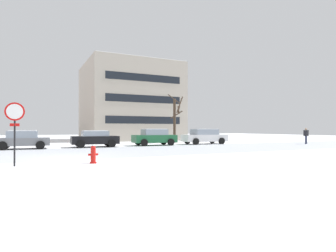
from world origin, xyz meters
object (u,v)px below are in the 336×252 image
(parked_car_gray, at_px, (23,139))
(parked_car_black, at_px, (95,138))
(pedestrian_crossing, at_px, (306,135))
(parked_car_white, at_px, (204,136))
(fire_hydrant, at_px, (93,154))
(stop_sign, at_px, (15,121))
(parked_car_green, at_px, (154,137))

(parked_car_gray, height_order, parked_car_black, parked_car_gray)
(pedestrian_crossing, bearing_deg, parked_car_black, 167.44)
(parked_car_white, bearing_deg, fire_hydrant, -139.40)
(parked_car_gray, bearing_deg, parked_car_white, -0.43)
(parked_car_black, relative_size, pedestrian_crossing, 2.41)
(fire_hydrant, bearing_deg, stop_sign, 172.44)
(parked_car_white, height_order, pedestrian_crossing, pedestrian_crossing)
(parked_car_black, distance_m, parked_car_green, 5.43)
(fire_hydrant, relative_size, parked_car_green, 0.21)
(parked_car_green, distance_m, pedestrian_crossing, 15.37)
(parked_car_gray, relative_size, parked_car_green, 0.97)
(parked_car_gray, relative_size, pedestrian_crossing, 2.40)
(stop_sign, distance_m, pedestrian_crossing, 26.48)
(stop_sign, height_order, pedestrian_crossing, stop_sign)
(fire_hydrant, bearing_deg, parked_car_white, 40.60)
(fire_hydrant, xyz_separation_m, parked_car_white, (13.25, 11.36, 0.35))
(parked_car_white, relative_size, pedestrian_crossing, 2.82)
(stop_sign, xyz_separation_m, parked_car_white, (16.37, 10.94, -1.08))
(stop_sign, bearing_deg, parked_car_gray, 89.60)
(parked_car_black, xyz_separation_m, parked_car_white, (10.86, -0.09, 0.05))
(parked_car_white, bearing_deg, stop_sign, -146.25)
(parked_car_white, bearing_deg, pedestrian_crossing, -25.37)
(parked_car_black, xyz_separation_m, parked_car_green, (5.43, -0.03, 0.06))
(stop_sign, relative_size, parked_car_white, 0.58)
(fire_hydrant, distance_m, parked_car_gray, 11.88)
(pedestrian_crossing, bearing_deg, parked_car_white, 154.63)
(fire_hydrant, relative_size, pedestrian_crossing, 0.52)
(stop_sign, bearing_deg, pedestrian_crossing, 14.31)
(parked_car_gray, distance_m, parked_car_green, 10.87)
(parked_car_green, distance_m, parked_car_white, 5.43)
(fire_hydrant, height_order, parked_car_green, parked_car_green)
(fire_hydrant, distance_m, parked_car_white, 17.45)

